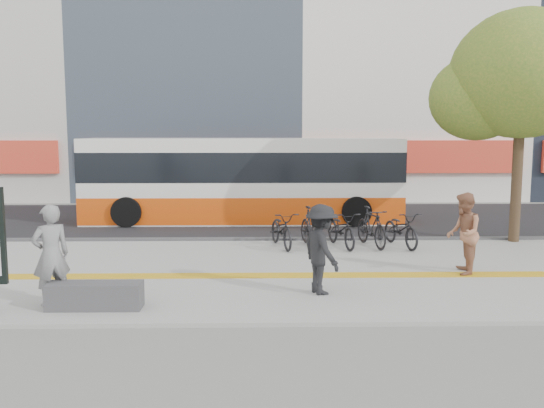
{
  "coord_description": "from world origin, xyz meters",
  "views": [
    {
      "loc": [
        0.25,
        -10.81,
        3.09
      ],
      "look_at": [
        0.48,
        2.0,
        1.47
      ],
      "focal_mm": 38.11,
      "sensor_mm": 36.0,
      "label": 1
    }
  ],
  "objects_px": {
    "seated_woman": "(51,255)",
    "pedestrian_dark": "(321,249)",
    "pedestrian_tan": "(464,233)",
    "bench": "(95,296)",
    "street_tree": "(519,78)",
    "bus": "(243,183)"
  },
  "relations": [
    {
      "from": "seated_woman",
      "to": "pedestrian_dark",
      "type": "relative_size",
      "value": 1.06
    },
    {
      "from": "seated_woman",
      "to": "pedestrian_tan",
      "type": "relative_size",
      "value": 1.02
    },
    {
      "from": "pedestrian_tan",
      "to": "bench",
      "type": "bearing_deg",
      "value": -58.2
    },
    {
      "from": "bench",
      "to": "street_tree",
      "type": "distance_m",
      "value": 12.23
    },
    {
      "from": "bench",
      "to": "pedestrian_dark",
      "type": "relative_size",
      "value": 0.95
    },
    {
      "from": "street_tree",
      "to": "pedestrian_dark",
      "type": "xyz_separation_m",
      "value": [
        -5.82,
        -5.16,
        -3.6
      ]
    },
    {
      "from": "bench",
      "to": "pedestrian_tan",
      "type": "relative_size",
      "value": 0.92
    },
    {
      "from": "bus",
      "to": "bench",
      "type": "bearing_deg",
      "value": -102.9
    },
    {
      "from": "bus",
      "to": "pedestrian_dark",
      "type": "relative_size",
      "value": 6.26
    },
    {
      "from": "pedestrian_dark",
      "to": "bus",
      "type": "bearing_deg",
      "value": -10.58
    },
    {
      "from": "pedestrian_dark",
      "to": "bench",
      "type": "bearing_deg",
      "value": 80.64
    },
    {
      "from": "bench",
      "to": "bus",
      "type": "xyz_separation_m",
      "value": [
        2.22,
        9.7,
        1.07
      ]
    },
    {
      "from": "street_tree",
      "to": "seated_woman",
      "type": "xyz_separation_m",
      "value": [
        -10.58,
        -5.79,
        -3.55
      ]
    },
    {
      "from": "street_tree",
      "to": "seated_woman",
      "type": "distance_m",
      "value": 12.57
    },
    {
      "from": "bench",
      "to": "pedestrian_dark",
      "type": "xyz_separation_m",
      "value": [
        3.96,
        0.87,
        0.61
      ]
    },
    {
      "from": "bench",
      "to": "seated_woman",
      "type": "xyz_separation_m",
      "value": [
        -0.8,
        0.23,
        0.66
      ]
    },
    {
      "from": "bench",
      "to": "pedestrian_dark",
      "type": "distance_m",
      "value": 4.1
    },
    {
      "from": "bus",
      "to": "seated_woman",
      "type": "bearing_deg",
      "value": -107.7
    },
    {
      "from": "pedestrian_tan",
      "to": "bus",
      "type": "bearing_deg",
      "value": -132.64
    },
    {
      "from": "bench",
      "to": "seated_woman",
      "type": "bearing_deg",
      "value": 163.74
    },
    {
      "from": "bench",
      "to": "pedestrian_tan",
      "type": "xyz_separation_m",
      "value": [
        7.11,
        2.29,
        0.64
      ]
    },
    {
      "from": "bench",
      "to": "pedestrian_dark",
      "type": "height_order",
      "value": "pedestrian_dark"
    }
  ]
}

